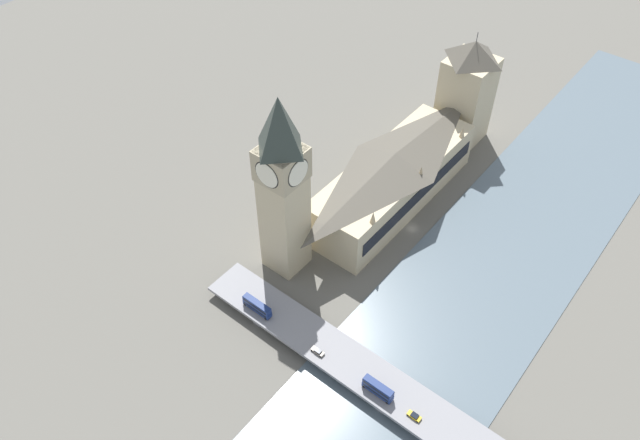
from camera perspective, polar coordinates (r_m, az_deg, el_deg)
name	(u,v)px	position (r m, az deg, el deg)	size (l,w,h in m)	color
ground_plane	(412,228)	(251.86, 8.43, -0.77)	(600.00, 600.00, 0.00)	#605E56
river_water	(491,270)	(243.04, 15.37, -4.47)	(58.04, 360.00, 0.30)	slate
parliament_hall	(393,178)	(253.77, 6.70, 3.85)	(26.34, 83.74, 25.43)	#C1B28E
clock_tower	(283,185)	(209.48, -3.44, 3.24)	(14.64, 14.64, 74.49)	#C1B28E
victoria_tower	(466,92)	(286.46, 13.24, 11.34)	(19.53, 19.53, 53.08)	#C1B28E
road_bridge	(391,392)	(203.10, 6.55, -15.33)	(148.08, 15.22, 4.52)	slate
double_decker_bus_lead	(257,306)	(216.63, -5.78, -7.82)	(11.60, 2.50, 4.68)	navy
double_decker_bus_mid	(378,389)	(199.16, 5.32, -15.09)	(10.51, 2.58, 4.81)	navy
car_northbound_lead	(318,351)	(207.49, -0.21, -11.91)	(4.62, 1.83, 1.44)	slate
car_northbound_mid	(414,416)	(198.35, 8.61, -17.29)	(4.38, 1.90, 1.32)	gold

